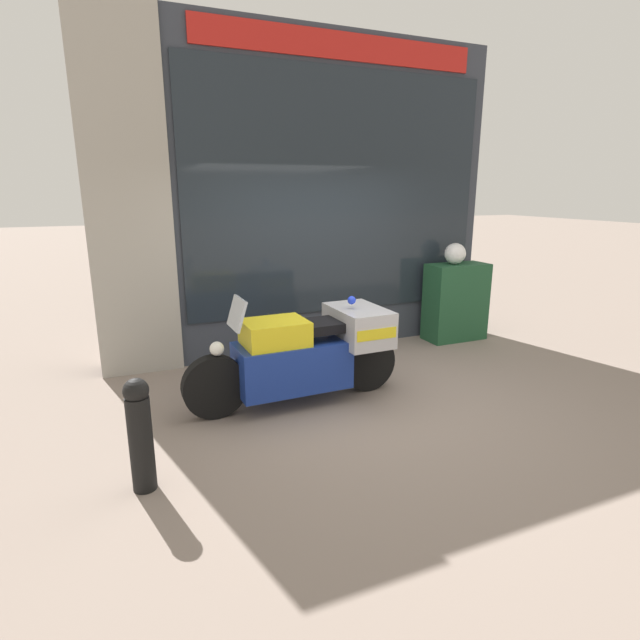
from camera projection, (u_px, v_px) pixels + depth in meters
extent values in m
plane|color=gray|center=(373.00, 398.00, 5.39)|extent=(60.00, 60.00, 0.00)
cube|color=#333842|center=(304.00, 198.00, 6.64)|extent=(5.38, 0.40, 4.12)
cube|color=#A39E93|center=(127.00, 200.00, 5.82)|extent=(0.95, 0.55, 4.12)
cube|color=#1E262D|center=(341.00, 195.00, 6.60)|extent=(4.20, 0.02, 3.12)
cube|color=red|center=(343.00, 46.00, 6.15)|extent=(3.78, 0.03, 0.32)
cube|color=slate|center=(330.00, 324.00, 7.26)|extent=(3.98, 0.30, 0.55)
cube|color=silver|center=(327.00, 254.00, 7.12)|extent=(3.98, 0.02, 1.52)
cube|color=beige|center=(331.00, 200.00, 6.81)|extent=(3.98, 0.30, 0.03)
cube|color=#C68E19|center=(224.00, 197.00, 6.23)|extent=(0.18, 0.04, 0.05)
cube|color=#B7B2A8|center=(280.00, 197.00, 6.51)|extent=(0.18, 0.04, 0.05)
cube|color=#195623|center=(331.00, 197.00, 6.80)|extent=(0.18, 0.04, 0.05)
cube|color=maroon|center=(379.00, 196.00, 7.08)|extent=(0.18, 0.04, 0.05)
cube|color=navy|center=(422.00, 196.00, 7.36)|extent=(0.18, 0.04, 0.05)
cube|color=yellow|center=(238.00, 306.00, 6.57)|extent=(0.19, 0.01, 0.27)
cube|color=orange|center=(303.00, 300.00, 6.92)|extent=(0.19, 0.03, 0.27)
cube|color=red|center=(361.00, 295.00, 7.27)|extent=(0.19, 0.03, 0.27)
cube|color=#2D8E42|center=(414.00, 290.00, 7.61)|extent=(0.19, 0.02, 0.27)
cylinder|color=black|center=(215.00, 387.00, 4.86)|extent=(0.64, 0.15, 0.63)
cylinder|color=black|center=(367.00, 363.00, 5.53)|extent=(0.64, 0.15, 0.63)
cube|color=navy|center=(292.00, 365.00, 5.15)|extent=(1.17, 0.57, 0.49)
cube|color=yellow|center=(275.00, 334.00, 4.99)|extent=(0.64, 0.51, 0.28)
cube|color=black|center=(315.00, 326.00, 5.16)|extent=(0.68, 0.42, 0.10)
cube|color=#B7B7BC|center=(358.00, 325.00, 5.37)|extent=(0.52, 0.80, 0.38)
cube|color=yellow|center=(358.00, 325.00, 5.37)|extent=(0.47, 0.81, 0.11)
cube|color=#B2BCC6|center=(237.00, 313.00, 4.78)|extent=(0.13, 0.39, 0.30)
sphere|color=white|center=(217.00, 349.00, 4.78)|extent=(0.14, 0.14, 0.14)
sphere|color=blue|center=(352.00, 300.00, 5.27)|extent=(0.09, 0.09, 0.09)
cube|color=#1E4C2D|center=(456.00, 302.00, 7.37)|extent=(0.89, 0.44, 1.13)
sphere|color=white|center=(455.00, 254.00, 7.17)|extent=(0.30, 0.30, 0.30)
cylinder|color=black|center=(141.00, 444.00, 3.66)|extent=(0.18, 0.18, 0.74)
sphere|color=black|center=(136.00, 391.00, 3.55)|extent=(0.18, 0.18, 0.18)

